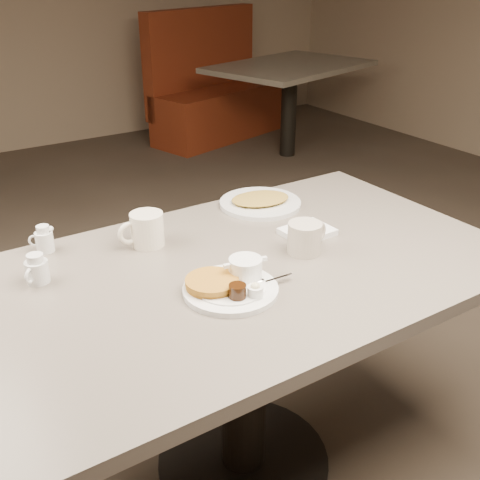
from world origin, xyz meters
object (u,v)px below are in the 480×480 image
coffee_mug_far (146,230)px  booth_back_right (221,93)px  diner_table (244,317)px  creamer_right (44,240)px  hash_plate (260,202)px  main_plate (231,283)px  coffee_mug_near (306,237)px  creamer_left (37,270)px

coffee_mug_far → booth_back_right: bearing=55.4°
diner_table → creamer_right: 0.62m
hash_plate → main_plate: bearing=-132.2°
main_plate → coffee_mug_near: 0.30m
diner_table → hash_plate: 0.47m
coffee_mug_near → creamer_right: size_ratio=1.81×
diner_table → coffee_mug_near: size_ratio=10.36×
creamer_left → main_plate: bearing=-38.0°
main_plate → creamer_left: bearing=142.0°
coffee_mug_near → hash_plate: coffee_mug_near is taller
main_plate → creamer_right: 0.58m
coffee_mug_near → diner_table: bearing=172.6°
coffee_mug_near → creamer_right: 0.75m
hash_plate → booth_back_right: 3.47m
diner_table → booth_back_right: booth_back_right is taller
creamer_left → creamer_right: 0.18m
diner_table → creamer_right: creamer_right is taller
coffee_mug_near → creamer_right: bearing=146.7°
coffee_mug_far → booth_back_right: (2.13, 3.09, -0.39)m
booth_back_right → diner_table: bearing=-120.3°
coffee_mug_near → hash_plate: 0.37m
diner_table → main_plate: main_plate is taller
main_plate → coffee_mug_near: (0.30, 0.07, 0.02)m
hash_plate → booth_back_right: (1.67, 3.02, -0.35)m
creamer_right → hash_plate: (0.72, -0.05, -0.02)m
main_plate → coffee_mug_near: bearing=13.1°
main_plate → coffee_mug_far: coffee_mug_far is taller
coffee_mug_near → hash_plate: size_ratio=0.44×
diner_table → booth_back_right: 3.88m
main_plate → creamer_right: size_ratio=3.90×
booth_back_right → coffee_mug_near: bearing=-117.6°
coffee_mug_near → coffee_mug_far: (-0.36, 0.29, 0.00)m
coffee_mug_far → booth_back_right: 3.77m
diner_table → main_plate: size_ratio=4.80×
main_plate → hash_plate: (0.39, 0.42, -0.01)m
creamer_right → hash_plate: size_ratio=0.24×
coffee_mug_far → creamer_left: bearing=-172.3°
coffee_mug_near → booth_back_right: 3.83m
creamer_right → hash_plate: creamer_right is taller
diner_table → hash_plate: bearing=49.3°
creamer_left → creamer_right: same height
coffee_mug_far → creamer_left: coffee_mug_far is taller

